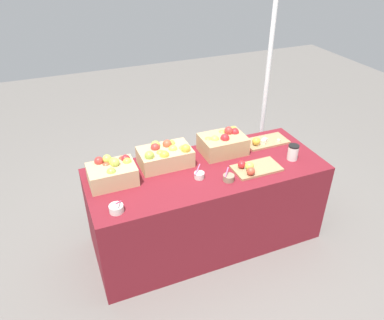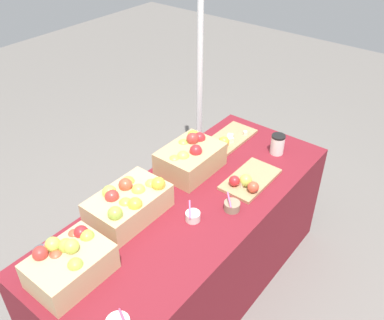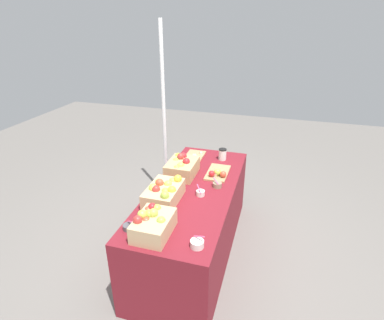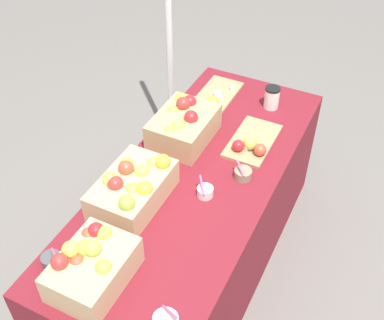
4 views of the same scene
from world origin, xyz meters
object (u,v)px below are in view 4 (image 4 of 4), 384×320
Objects in this scene: apple_crate_left at (92,266)px; coffee_cup at (272,98)px; sample_bowl_extra at (205,192)px; apple_crate_right at (183,125)px; sample_bowl_near at (52,260)px; sample_bowl_mid at (243,174)px; tent_pole at (168,9)px; cutting_board_front at (252,143)px; cutting_board_back at (216,97)px; apple_crate_middle at (133,187)px.

apple_crate_left is 1.45m from coffee_cup.
apple_crate_right is at bearing 40.23° from sample_bowl_extra.
apple_crate_right reaches higher than sample_bowl_near.
tent_pole is (0.82, 0.84, 0.34)m from sample_bowl_mid.
cutting_board_front is 2.89× the size of coffee_cup.
cutting_board_back is at bearing 103.49° from coffee_cup.
tent_pole is at bearing 35.87° from sample_bowl_extra.
sample_bowl_extra is 0.05× the size of tent_pole.
apple_crate_left is 0.45m from apple_crate_middle.
apple_crate_right reaches higher than coffee_cup.
apple_crate_middle is 3.18× the size of coffee_cup.
sample_bowl_extra is (-0.74, -0.28, 0.01)m from cutting_board_back.
coffee_cup is at bearing -2.66° from sample_bowl_extra.
sample_bowl_mid reaches higher than cutting_board_back.
cutting_board_back is at bearing -1.26° from apple_crate_right.
apple_crate_right is 3.59× the size of sample_bowl_extra.
sample_bowl_mid is at bearing -134.08° from tent_pole.
tent_pole reaches higher than apple_crate_right.
cutting_board_back is at bearing 20.58° from sample_bowl_extra.
cutting_board_back is (1.36, 0.08, -0.06)m from apple_crate_left.
coffee_cup reaches higher than sample_bowl_mid.
coffee_cup reaches higher than sample_bowl_near.
sample_bowl_mid is (-0.55, -0.39, 0.01)m from cutting_board_back.
apple_crate_right is 0.17× the size of tent_pole.
cutting_board_back is (0.40, -0.01, -0.07)m from apple_crate_right.
sample_bowl_extra is (0.62, -0.20, -0.06)m from apple_crate_left.
coffee_cup is at bearing -34.23° from apple_crate_right.
apple_crate_right is 0.45m from sample_bowl_extra.
sample_bowl_mid is (0.81, -0.31, -0.06)m from apple_crate_left.
sample_bowl_extra is at bearing -139.77° from apple_crate_right.
apple_crate_left is 0.93× the size of cutting_board_front.
tent_pole reaches higher than coffee_cup.
cutting_board_front is at bearing -14.25° from apple_crate_left.
cutting_board_back is 4.42× the size of sample_bowl_near.
tent_pole reaches higher than sample_bowl_near.
sample_bowl_near is 0.85× the size of sample_bowl_extra.
tent_pole is at bearing 33.46° from apple_crate_right.
apple_crate_middle is at bearing 121.58° from sample_bowl_extra.
apple_crate_right is at bearing 69.83° from sample_bowl_mid.
cutting_board_back is (0.92, -0.00, -0.06)m from apple_crate_middle.
sample_bowl_extra is at bearing 171.28° from cutting_board_front.
apple_crate_middle reaches higher than sample_bowl_extra.
cutting_board_back is 0.79m from sample_bowl_extra.
coffee_cup is (1.43, -0.24, -0.02)m from apple_crate_left.
apple_crate_right is at bearing -6.55° from sample_bowl_near.
sample_bowl_extra is 0.82m from coffee_cup.
cutting_board_back is at bearing 48.04° from cutting_board_front.
sample_bowl_near is at bearing 165.72° from apple_crate_middle.
cutting_board_front is (1.05, -0.27, -0.06)m from apple_crate_left.
apple_crate_right is 4.21× the size of sample_bowl_near.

